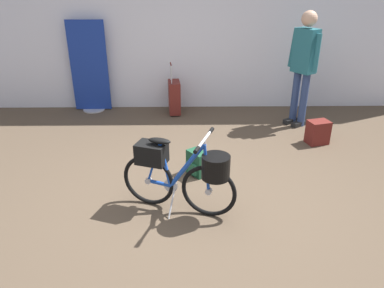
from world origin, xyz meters
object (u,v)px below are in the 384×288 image
Objects in this scene: floor_banner_stand at (90,72)px; visitor_near_wall at (304,62)px; handbag_on_floor at (318,132)px; backpack_on_floor at (197,163)px; folding_bike_foreground at (182,172)px; rolling_suitcase at (174,97)px.

floor_banner_stand is 3.36m from visitor_near_wall.
handbag_on_floor is at bearing -22.65° from floor_banner_stand.
visitor_near_wall is at bearing 44.51° from backpack_on_floor.
rolling_suitcase is (-0.15, 2.77, -0.15)m from folding_bike_foreground.
floor_banner_stand is at bearing 168.14° from visitor_near_wall.
folding_bike_foreground is 0.66× the size of visitor_near_wall.
visitor_near_wall reaches higher than folding_bike_foreground.
rolling_suitcase is 2.87× the size of backpack_on_floor.
folding_bike_foreground is 0.79m from backpack_on_floor.
rolling_suitcase is 2.57× the size of handbag_on_floor.
floor_banner_stand is 1.77× the size of rolling_suitcase.
folding_bike_foreground is 2.91m from visitor_near_wall.
handbag_on_floor is at bearing 26.82° from backpack_on_floor.
floor_banner_stand is 1.34× the size of folding_bike_foreground.
visitor_near_wall is at bearing 96.63° from handbag_on_floor.
backpack_on_floor is at bearing -135.49° from visitor_near_wall.
backpack_on_floor is 0.90× the size of handbag_on_floor.
rolling_suitcase is (1.38, -0.18, -0.37)m from floor_banner_stand.
folding_bike_foreground reaches higher than backpack_on_floor.
handbag_on_floor is (3.35, -1.40, -0.49)m from floor_banner_stand.
visitor_near_wall is at bearing -11.86° from floor_banner_stand.
handbag_on_floor reaches higher than backpack_on_floor.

